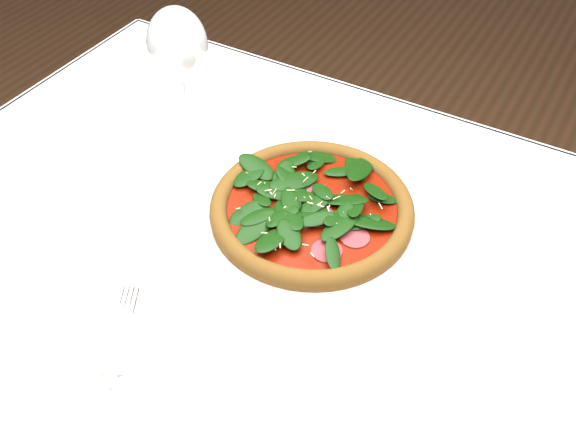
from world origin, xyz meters
The scene contains 6 objects.
dining_table centered at (0.00, 0.00, 0.65)m, with size 1.21×0.81×0.75m.
plate centered at (-0.02, 0.07, 0.76)m, with size 0.33×0.33×0.01m.
pizza centered at (-0.02, 0.07, 0.78)m, with size 0.32×0.32×0.04m.
wine_glass centered at (-0.28, 0.14, 0.90)m, with size 0.09×0.09×0.22m.
napkin centered at (-0.11, -0.23, 0.76)m, with size 0.14×0.07×0.01m, color white.
fork centered at (-0.12, -0.21, 0.76)m, with size 0.08×0.13×0.00m.
Camera 1 is at (0.27, -0.50, 1.38)m, focal length 40.00 mm.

